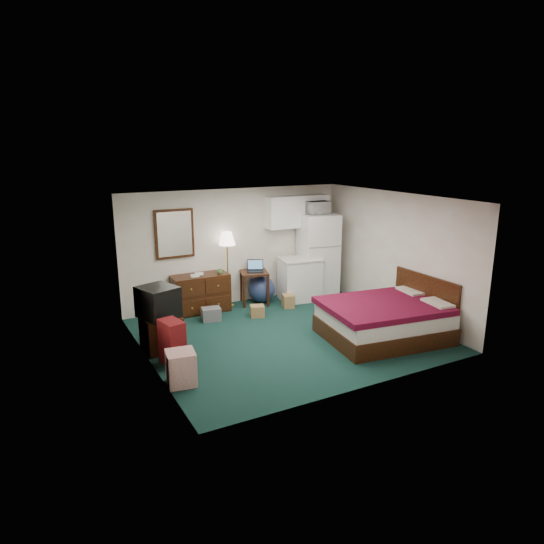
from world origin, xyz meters
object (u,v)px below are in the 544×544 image
bed (384,321)px  suitcase (172,342)px  fridge (318,256)px  floor_lamp (228,270)px  dresser (201,293)px  desk (254,288)px  tv_stand (161,332)px  kitchen_counter (300,280)px

bed → suitcase: bearing=176.1°
fridge → floor_lamp: bearing=-177.5°
dresser → desk: (1.21, -0.05, -0.03)m
floor_lamp → suitcase: size_ratio=2.25×
dresser → suitcase: bearing=-119.4°
dresser → fridge: bearing=-3.7°
desk → tv_stand: size_ratio=1.13×
bed → suitcase: (-3.67, 0.74, 0.03)m
floor_lamp → fridge: 2.12m
bed → tv_stand: size_ratio=3.19×
suitcase → bed: bearing=-22.8°
floor_lamp → kitchen_counter: (1.59, -0.34, -0.35)m
desk → kitchen_counter: 1.05m
desk → suitcase: desk is taller
fridge → suitcase: bearing=-143.7°
dresser → tv_stand: size_ratio=1.80×
bed → fridge: bearing=90.4°
floor_lamp → suitcase: floor_lamp is taller
kitchen_counter → suitcase: size_ratio=1.28×
bed → suitcase: size_ratio=2.86×
floor_lamp → bed: floor_lamp is taller
kitchen_counter → suitcase: 3.99m
tv_stand → fridge: bearing=15.6°
fridge → tv_stand: 4.26m
desk → tv_stand: (-2.47, -1.46, -0.07)m
tv_stand → suitcase: (-0.00, -0.66, 0.07)m
dresser → desk: 1.22m
dresser → bed: bearing=-49.6°
floor_lamp → tv_stand: 2.53m
dresser → kitchen_counter: kitchen_counter is taller
bed → tv_stand: bed is taller
desk → kitchen_counter: kitchen_counter is taller
tv_stand → kitchen_counter: bearing=17.2°
kitchen_counter → suitcase: (-3.50, -1.90, -0.10)m
kitchen_counter → fridge: bearing=14.1°
dresser → bed: 3.78m
dresser → floor_lamp: size_ratio=0.72×
desk → suitcase: (-2.47, -2.12, -0.00)m
floor_lamp → fridge: fridge is taller
kitchen_counter → fridge: 0.70m
fridge → bed: 2.78m
bed → kitchen_counter: bearing=101.1°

